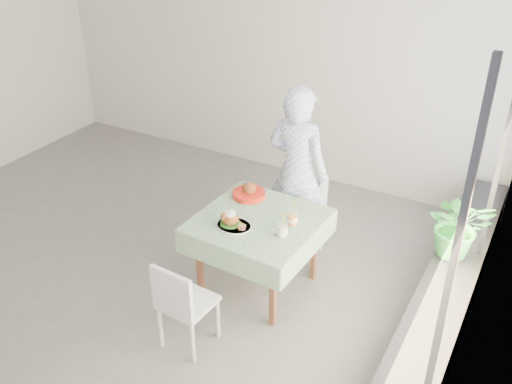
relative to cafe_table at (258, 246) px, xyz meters
The scene contains 14 objects.
floor 1.28m from the cafe_table, behind, with size 6.00×6.00×0.00m, color #605E5B.
wall_back 2.75m from the cafe_table, 117.01° to the left, with size 6.00×0.02×2.80m, color silver.
wall_right 2.07m from the cafe_table, ahead, with size 0.02×5.00×2.80m, color silver.
window_pane 2.17m from the cafe_table, ahead, with size 0.01×4.80×2.18m, color #D1E0F9.
window_ledge 1.65m from the cafe_table, ahead, with size 0.40×4.80×0.50m, color black.
cafe_table is the anchor object (origin of this frame).
chair_far 0.70m from the cafe_table, 79.16° to the left, with size 0.44×0.44×0.84m.
chair_near 0.96m from the cafe_table, 98.77° to the right, with size 0.41×0.41×0.82m.
diner 0.86m from the cafe_table, 88.56° to the left, with size 0.64×0.42×1.75m, color #869ED6.
main_dish 0.42m from the cafe_table, 124.07° to the right, with size 0.31×0.31×0.16m.
juice_cup_orange 0.46m from the cafe_table, 12.93° to the left, with size 0.09×0.09×0.27m.
juice_cup_lemonade 0.48m from the cafe_table, 23.72° to the right, with size 0.10×0.10×0.27m.
second_dish 0.52m from the cafe_table, 130.86° to the left, with size 0.31×0.31×0.15m.
potted_plant 1.74m from the cafe_table, 22.84° to the left, with size 0.54×0.47×0.60m, color #2B8338.
Camera 1 is at (3.22, -3.52, 3.42)m, focal length 40.00 mm.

